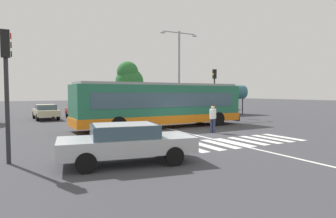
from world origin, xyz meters
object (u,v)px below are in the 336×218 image
(parked_car_champagne, at_px, (46,111))
(parked_car_teal, at_px, (106,109))
(city_transit_bus, at_px, (162,105))
(traffic_light_near_corner, at_px, (6,74))
(twin_arm_street_lamp, at_px, (179,64))
(parked_car_charcoal, at_px, (177,107))
(parked_car_red, at_px, (79,110))
(bus_stop_shelter, at_px, (229,93))
(foreground_sedan, at_px, (126,141))
(traffic_light_far_corner, at_px, (214,85))
(parked_car_blue, at_px, (133,109))
(parked_car_silver, at_px, (153,108))
(background_tree_right, at_px, (129,79))
(pedestrian_crossing_street, at_px, (213,117))

(parked_car_champagne, xyz_separation_m, parked_car_teal, (5.52, -0.16, 0.00))
(city_transit_bus, distance_m, traffic_light_near_corner, 11.45)
(city_transit_bus, relative_size, twin_arm_street_lamp, 1.48)
(city_transit_bus, bearing_deg, parked_car_charcoal, 54.84)
(traffic_light_near_corner, bearing_deg, parked_car_red, 71.44)
(parked_car_red, relative_size, bus_stop_shelter, 1.09)
(foreground_sedan, height_order, traffic_light_near_corner, traffic_light_near_corner)
(traffic_light_near_corner, xyz_separation_m, traffic_light_far_corner, (17.59, 11.63, 0.13))
(parked_car_teal, distance_m, parked_car_blue, 2.72)
(parked_car_champagne, bearing_deg, foreground_sedan, -87.71)
(parked_car_silver, relative_size, twin_arm_street_lamp, 0.54)
(parked_car_charcoal, relative_size, bus_stop_shelter, 1.09)
(city_transit_bus, height_order, parked_car_teal, city_transit_bus)
(bus_stop_shelter, bearing_deg, traffic_light_far_corner, -149.56)
(parked_car_champagne, relative_size, parked_car_blue, 1.01)
(parked_car_silver, relative_size, background_tree_right, 0.73)
(city_transit_bus, height_order, parked_car_charcoal, city_transit_bus)
(city_transit_bus, relative_size, parked_car_silver, 2.71)
(city_transit_bus, distance_m, parked_car_charcoal, 12.21)
(foreground_sedan, height_order, traffic_light_far_corner, traffic_light_far_corner)
(bus_stop_shelter, bearing_deg, parked_car_red, 169.13)
(foreground_sedan, distance_m, parked_car_champagne, 18.83)
(parked_car_teal, bearing_deg, background_tree_right, 50.90)
(parked_car_blue, xyz_separation_m, background_tree_right, (1.75, 5.75, 3.27))
(traffic_light_far_corner, bearing_deg, parked_car_red, 156.73)
(parked_car_champagne, height_order, parked_car_silver, same)
(parked_car_charcoal, distance_m, traffic_light_far_corner, 5.66)
(background_tree_right, bearing_deg, parked_car_teal, -129.10)
(parked_car_blue, bearing_deg, background_tree_right, 73.03)
(foreground_sedan, bearing_deg, parked_car_red, 83.53)
(city_transit_bus, xyz_separation_m, pedestrian_crossing_street, (1.44, -3.88, -0.62))
(bus_stop_shelter, distance_m, twin_arm_street_lamp, 7.39)
(parked_car_blue, xyz_separation_m, traffic_light_near_corner, (-11.00, -16.53, 2.25))
(parked_car_red, relative_size, parked_car_blue, 1.00)
(parked_car_red, xyz_separation_m, bus_stop_shelter, (15.62, -3.00, 1.65))
(pedestrian_crossing_street, bearing_deg, background_tree_right, 83.90)
(foreground_sedan, bearing_deg, parked_car_teal, 75.65)
(foreground_sedan, distance_m, twin_arm_street_lamp, 18.99)
(parked_car_charcoal, relative_size, background_tree_right, 0.73)
(pedestrian_crossing_street, xyz_separation_m, traffic_light_far_corner, (6.93, 8.89, 2.18))
(pedestrian_crossing_street, distance_m, parked_car_teal, 14.24)
(foreground_sedan, xyz_separation_m, parked_car_blue, (7.49, 18.40, 0.00))
(bus_stop_shelter, bearing_deg, parked_car_champagne, 170.27)
(pedestrian_crossing_street, xyz_separation_m, background_tree_right, (2.09, 19.54, 3.07))
(parked_car_red, distance_m, traffic_light_near_corner, 17.84)
(parked_car_champagne, xyz_separation_m, parked_car_blue, (8.24, -0.41, 0.00))
(parked_car_blue, distance_m, parked_car_charcoal, 5.23)
(pedestrian_crossing_street, distance_m, bus_stop_shelter, 15.35)
(parked_car_silver, bearing_deg, parked_car_blue, -164.79)
(traffic_light_far_corner, bearing_deg, twin_arm_street_lamp, 155.90)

